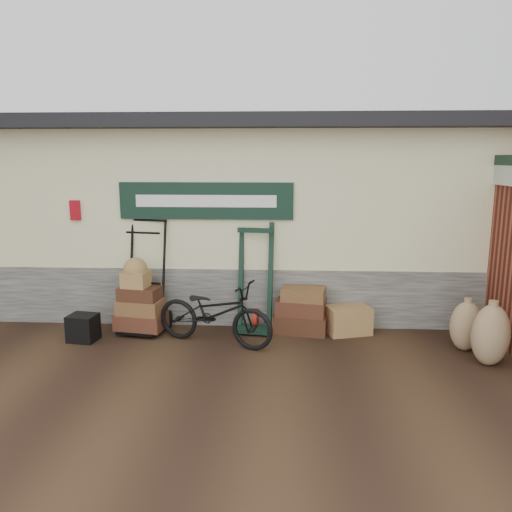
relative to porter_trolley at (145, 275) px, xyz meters
The scene contains 10 objects.
ground 1.67m from the porter_trolley, 32.08° to the right, with size 80.00×80.00×0.00m, color black.
station_building 2.44m from the porter_trolley, 58.48° to the left, with size 14.40×4.10×3.20m.
porter_trolley is the anchor object (origin of this frame).
green_barrow 1.66m from the porter_trolley, ahead, with size 0.59×0.50×1.63m, color black, non-canonical shape.
suitcase_stack 2.40m from the porter_trolley, ahead, with size 0.79×0.49×0.70m, color #3C1D13, non-canonical shape.
wicker_hamper 3.12m from the porter_trolley, ahead, with size 0.63×0.41×0.41m, color olive.
black_trunk 1.15m from the porter_trolley, 145.71° to the right, with size 0.38×0.33×0.38m, color black.
bicycle 1.30m from the porter_trolley, 26.35° to the right, with size 1.75×0.61×1.02m, color black.
burlap_sack_left 4.63m from the porter_trolley, ahead, with size 0.43×0.36×0.69m, color olive.
burlap_sack_right 4.83m from the porter_trolley, 13.06° to the right, with size 0.49×0.42×0.79m, color olive.
Camera 1 is at (0.85, -6.42, 2.59)m, focal length 35.00 mm.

